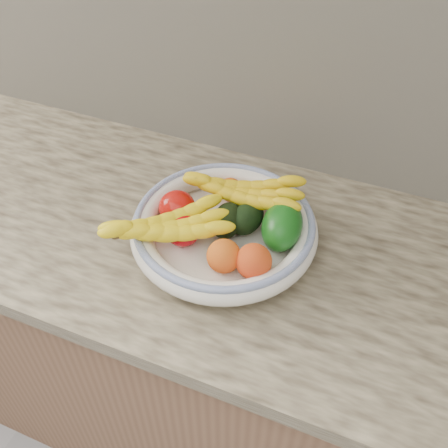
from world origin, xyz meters
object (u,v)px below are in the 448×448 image
fruit_bowl (224,228)px  green_mango (282,226)px  banana_bunch_back (242,194)px  banana_bunch_front (167,229)px

fruit_bowl → green_mango: bearing=12.3°
fruit_bowl → banana_bunch_back: 0.08m
banana_bunch_back → banana_bunch_front: bearing=-134.1°
green_mango → banana_bunch_front: green_mango is taller
fruit_bowl → banana_bunch_back: (0.01, 0.07, 0.04)m
green_mango → banana_bunch_front: 0.23m
fruit_bowl → banana_bunch_front: banana_bunch_front is taller
banana_bunch_front → green_mango: bearing=-13.5°
fruit_bowl → green_mango: (0.12, 0.03, 0.03)m
banana_bunch_front → fruit_bowl: bearing=0.4°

